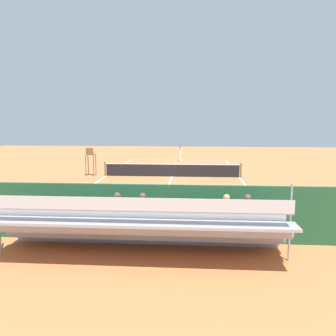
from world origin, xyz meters
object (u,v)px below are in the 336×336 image
tennis_net (172,170)px  tennis_ball_near (159,163)px  bleacher_stand (143,226)px  courtside_bench (228,221)px  equipment_bag (184,231)px  umpire_chair (90,159)px  tennis_player (180,152)px  tennis_racket (174,161)px

tennis_net → tennis_ball_near: bearing=-77.1°
bleacher_stand → tennis_ball_near: bearing=-85.3°
courtside_bench → equipment_bag: courtside_bench is taller
umpire_chair → equipment_bag: bearing=119.3°
equipment_bag → tennis_ball_near: 21.69m
bleacher_stand → tennis_net: bearing=-89.7°
bleacher_stand → umpire_chair: bleacher_stand is taller
equipment_bag → tennis_player: (1.05, -23.19, 0.84)m
umpire_chair → courtside_bench: (-9.12, 13.22, -0.76)m
courtside_bench → tennis_ball_near: size_ratio=27.27×
bleacher_stand → tennis_player: (-0.16, -25.12, 0.10)m
equipment_bag → tennis_ball_near: (3.14, -21.46, -0.15)m
bleacher_stand → umpire_chair: 16.52m
tennis_net → tennis_player: 9.81m
umpire_chair → equipment_bag: size_ratio=2.38×
courtside_bench → bleacher_stand: bearing=35.9°
tennis_net → tennis_racket: size_ratio=19.46×
tennis_racket → tennis_ball_near: (1.44, 1.67, 0.02)m
bleacher_stand → equipment_bag: (-1.22, -1.93, -0.74)m
tennis_ball_near → courtside_bench: bearing=102.6°
umpire_chair → tennis_net: bearing=-179.5°
equipment_bag → tennis_racket: 23.20m
equipment_bag → tennis_ball_near: size_ratio=13.64×
tennis_player → tennis_ball_near: bearing=39.7°
tennis_ball_near → tennis_player: bearing=-140.3°
tennis_net → tennis_ball_near: tennis_net is taller
courtside_bench → tennis_player: (2.68, -23.06, 0.46)m
tennis_net → tennis_racket: tennis_net is taller
umpire_chair → tennis_racket: bearing=-120.6°
tennis_net → equipment_bag: (-1.29, 13.40, -0.32)m
tennis_net → bleacher_stand: 15.33m
tennis_net → bleacher_stand: bleacher_stand is taller
courtside_bench → tennis_player: tennis_player is taller
umpire_chair → tennis_racket: 11.45m
bleacher_stand → tennis_ball_near: size_ratio=137.27×
courtside_bench → equipment_bag: 1.67m
bleacher_stand → umpire_chair: bearing=-67.7°
bleacher_stand → tennis_racket: 25.08m
tennis_net → courtside_bench: 13.59m
tennis_racket → tennis_ball_near: tennis_ball_near is taller
equipment_bag → tennis_racket: (1.69, -23.14, -0.16)m
umpire_chair → equipment_bag: (-7.49, 13.34, -1.13)m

